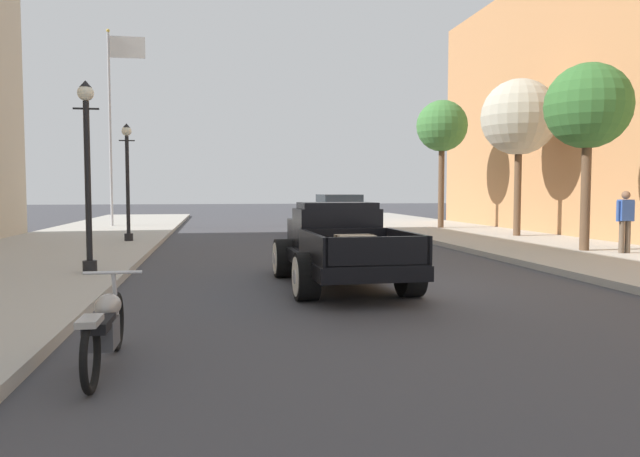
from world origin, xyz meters
name	(u,v)px	position (x,y,z in m)	size (l,w,h in m)	color
ground_plane	(359,286)	(0.00, 0.00, 0.00)	(140.00, 140.00, 0.00)	#3D3D42
hotrod_truck_black	(337,245)	(-0.37, 0.28, 0.75)	(2.29, 4.98, 1.58)	black
motorcycle_parked	(105,327)	(-3.79, -4.75, 0.44)	(0.62, 2.12, 0.93)	black
car_background_red	(338,216)	(2.20, 12.69, 0.77)	(1.94, 4.34, 1.65)	#AD1E1E
pedestrian_sidewalk_right	(625,218)	(8.00, 3.19, 1.09)	(0.53, 0.22, 1.65)	brown
street_lamp_near	(87,162)	(-5.21, 1.69, 2.39)	(0.50, 0.32, 3.85)	black
street_lamp_far	(127,173)	(-5.53, 9.48, 2.39)	(0.50, 0.32, 3.85)	black
flagpole	(115,106)	(-7.31, 18.55, 5.77)	(1.74, 0.16, 9.16)	#B2B2B7
street_tree_nearest	(588,107)	(7.39, 4.03, 4.08)	(2.32, 2.32, 5.14)	brown
street_tree_second	(519,118)	(8.24, 9.39, 4.46)	(2.75, 2.75, 5.71)	brown
street_tree_third	(442,127)	(7.25, 14.41, 4.62)	(2.26, 2.26, 5.66)	brown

